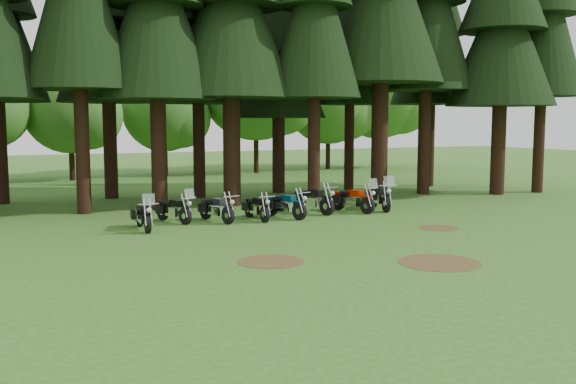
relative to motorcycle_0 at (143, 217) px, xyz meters
name	(u,v)px	position (x,y,z in m)	size (l,w,h in m)	color
ground	(333,240)	(4.97, -4.51, -0.46)	(120.00, 120.00, 0.00)	#2E621A
pine_front_9	(503,5)	(18.90, 3.32, 9.06)	(5.44, 5.44, 15.89)	black
pine_back_4	(278,33)	(9.01, 8.74, 7.79)	(4.94, 4.94, 13.78)	black
pine_back_5	(351,7)	(13.04, 8.35, 9.32)	(3.94, 3.94, 16.33)	black
pine_back_6	(432,11)	(18.33, 8.28, 9.47)	(4.59, 4.59, 16.58)	black
decid_3	(75,109)	(0.25, 20.62, 4.06)	(6.12, 5.95, 7.65)	black
decid_4	(169,112)	(6.55, 21.81, 3.91)	(5.93, 5.76, 7.41)	black
decid_5	(262,87)	(13.26, 21.20, 5.78)	(8.45, 8.21, 10.56)	black
decid_6	(333,103)	(19.82, 22.50, 4.75)	(7.06, 6.86, 8.82)	black
decid_7	(384,91)	(24.43, 22.32, 5.77)	(8.44, 8.20, 10.55)	black
dirt_patch_0	(271,261)	(1.97, -6.51, -0.45)	(1.80, 1.80, 0.01)	#4C3D1E
dirt_patch_1	(439,228)	(9.47, -4.01, -0.45)	(1.40, 1.40, 0.01)	#4C3D1E
dirt_patch_2	(439,263)	(5.97, -8.51, -0.45)	(2.20, 2.20, 0.01)	#4C3D1E
motorcycle_0	(143,217)	(0.00, 0.00, 0.00)	(0.41, 2.16, 1.36)	black
motorcycle_1	(174,210)	(1.38, 1.17, -0.01)	(0.96, 2.07, 1.33)	black
motorcycle_2	(216,210)	(2.86, 0.68, 0.00)	(0.68, 2.14, 0.89)	black
motorcycle_3	(257,209)	(4.40, 0.47, -0.03)	(0.31, 2.07, 0.84)	black
motorcycle_4	(285,206)	(5.59, 0.48, 0.01)	(0.88, 2.14, 0.91)	black
motorcycle_5	(313,201)	(7.16, 1.19, 0.04)	(0.78, 2.34, 0.97)	black
motorcycle_6	(353,200)	(8.81, 0.77, 0.03)	(1.00, 2.29, 1.46)	black
motorcycle_7	(380,198)	(10.23, 0.92, 0.05)	(0.90, 2.41, 1.53)	black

